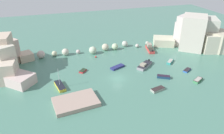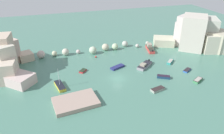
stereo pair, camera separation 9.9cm
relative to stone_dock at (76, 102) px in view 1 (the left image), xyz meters
The scene contains 16 objects.
cove_water 14.60m from the stone_dock, 32.16° to the left, with size 160.00×160.00×0.00m, color #4D806E.
cliff_headland_left 27.04m from the stone_dock, 127.16° to the left, with size 15.05×23.57×10.41m.
cliff_headland_right 50.49m from the stone_dock, 23.44° to the left, with size 23.48×18.91×11.73m.
rock_breakwater 30.21m from the stone_dock, 64.24° to the left, with size 44.63×5.22×2.63m.
stone_dock is the anchor object (origin of this frame).
channel_buoy 24.55m from the stone_dock, 66.31° to the left, with size 0.55×0.55×0.55m, color red.
moored_boat_0 8.29m from the stone_dock, 109.53° to the left, with size 2.68×5.29×5.25m.
moored_boat_1 33.17m from the stone_dock, 21.36° to the left, with size 3.36×3.23×0.67m.
moored_boat_2 19.93m from the stone_dock, ahead, with size 3.72×2.19×0.64m.
moored_boat_3 25.10m from the stone_dock, 28.10° to the left, with size 6.06×5.42×1.45m.
moored_boat_4 33.30m from the stone_dock, 10.32° to the left, with size 3.08×2.55×0.46m.
moored_boat_5 19.71m from the stone_dock, 43.52° to the left, with size 4.64×3.18×0.55m.
moored_boat_6 32.04m from the stone_dock, ahead, with size 3.40×2.68×0.67m.
moored_boat_7 37.29m from the stone_dock, 38.09° to the left, with size 3.28×6.96×2.01m.
moored_boat_8 14.85m from the stone_dock, 73.74° to the left, with size 2.47×2.55×0.52m.
moored_boat_9 24.68m from the stone_dock, 10.17° to the left, with size 3.56×2.72×0.71m.
Camera 1 is at (-16.08, -46.98, 29.15)m, focal length 34.35 mm.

